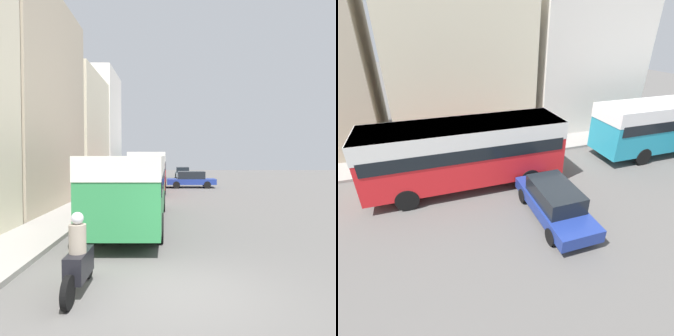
# 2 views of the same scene
# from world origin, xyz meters

# --- Properties ---
(building_far_terrace) EXTENTS (5.08, 8.85, 9.85)m
(building_far_terrace) POSITION_xyz_m (-8.74, 21.22, 4.93)
(building_far_terrace) COLOR beige
(building_far_terrace) RESTS_ON ground_plane
(building_end_row) EXTENTS (5.74, 8.08, 12.23)m
(building_end_row) POSITION_xyz_m (-9.07, 30.27, 6.11)
(building_end_row) COLOR silver
(building_end_row) RESTS_ON ground_plane
(bus_following) EXTENTS (2.66, 9.17, 3.18)m
(bus_following) POSITION_xyz_m (-1.87, 20.12, 2.06)
(bus_following) COLOR red
(bus_following) RESTS_ON ground_plane
(car_crossing) EXTENTS (4.42, 1.78, 1.49)m
(car_crossing) POSITION_xyz_m (1.75, 22.97, 0.78)
(car_crossing) COLOR navy
(car_crossing) RESTS_ON ground_plane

